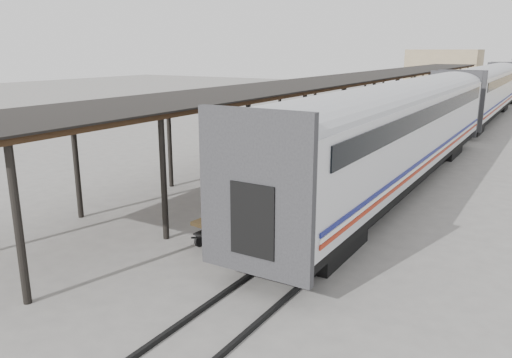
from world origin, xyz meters
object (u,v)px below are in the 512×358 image
at_px(luggage_tug, 357,130).
at_px(porter, 226,194).
at_px(pedestrian, 329,144).
at_px(baggage_cart, 231,222).

distance_m(luggage_tug, porter, 20.87).
distance_m(porter, pedestrian, 13.70).
distance_m(baggage_cart, porter, 1.33).
xyz_separation_m(luggage_tug, porter, (3.49, -20.54, 1.11)).
relative_size(luggage_tug, pedestrian, 1.02).
bearing_deg(pedestrian, luggage_tug, -67.08).
distance_m(luggage_tug, pedestrian, 7.17).
bearing_deg(luggage_tug, baggage_cart, -67.98).
height_order(baggage_cart, porter, porter).
bearing_deg(pedestrian, baggage_cart, 114.59).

